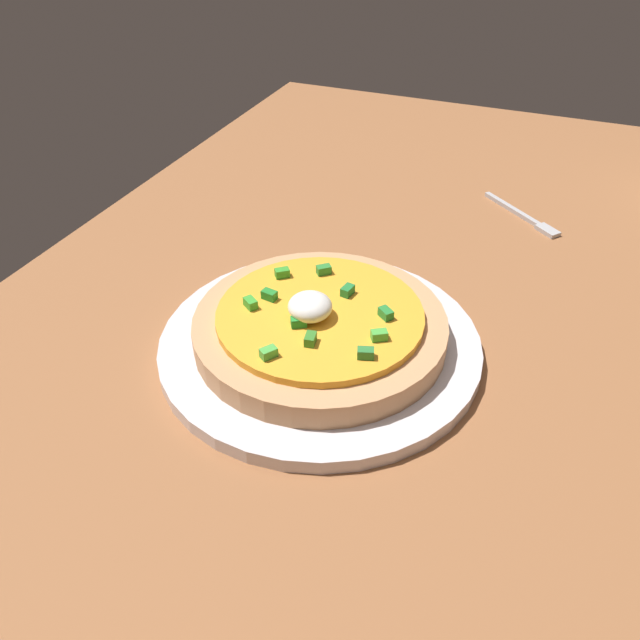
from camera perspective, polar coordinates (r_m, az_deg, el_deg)
The scene contains 4 objects.
dining_table at distance 60.75cm, azimuth 5.62°, elevation -1.69°, with size 127.53×76.85×2.51cm, color #955D37.
plate at distance 56.91cm, azimuth 0.00°, elevation -2.12°, with size 27.95×27.95×1.28cm, color silver.
pizza at distance 55.62cm, azimuth -0.02°, elevation -0.49°, with size 21.76×21.76×5.01cm.
fork at distance 80.95cm, azimuth 17.64°, elevation 8.56°, with size 8.44×9.89×0.50cm.
Camera 1 is at (45.92, 12.32, 39.07)cm, focal length 36.46 mm.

